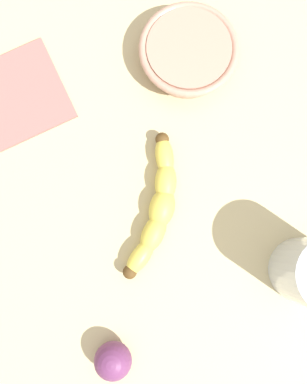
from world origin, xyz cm
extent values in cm
cube|color=#C6B686|center=(0.00, 0.00, 1.50)|extent=(120.00, 120.00, 3.00)
ellipsoid|color=#E0CB4C|center=(-8.24, 8.09, 4.88)|extent=(6.16, 5.90, 2.70)
ellipsoid|color=#E0CB4C|center=(-5.10, 5.79, 4.88)|extent=(6.67, 5.78, 3.23)
ellipsoid|color=#E0CB4C|center=(-1.60, 4.10, 4.88)|extent=(6.79, 5.56, 3.75)
ellipsoid|color=#E0CB4C|center=(2.15, 3.07, 4.88)|extent=(6.31, 4.19, 3.23)
ellipsoid|color=#E0CB4C|center=(6.02, 2.75, 4.88)|extent=(5.87, 2.76, 2.70)
sphere|color=#513819|center=(-10.20, 9.84, 4.88)|extent=(2.06, 2.06, 2.06)
sphere|color=#513819|center=(8.65, 2.78, 4.88)|extent=(2.06, 2.06, 2.06)
cylinder|color=tan|center=(21.37, -2.79, 5.23)|extent=(12.77, 12.77, 4.47)
torus|color=tan|center=(21.37, -2.79, 6.87)|extent=(15.09, 15.09, 1.20)
sphere|color=#6B3360|center=(-21.93, 13.49, 5.66)|extent=(5.31, 5.31, 5.31)
cube|color=#BC6660|center=(18.89, 23.67, 3.30)|extent=(17.61, 16.99, 0.60)
camera|label=1|loc=(-6.77, 5.97, 65.97)|focal=39.12mm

